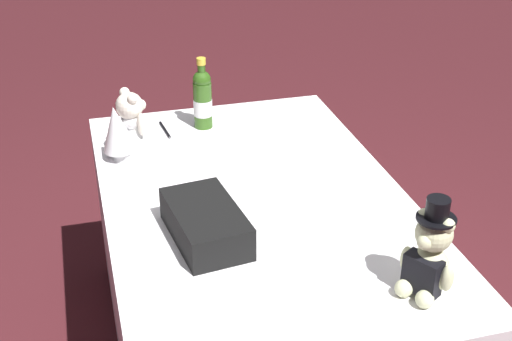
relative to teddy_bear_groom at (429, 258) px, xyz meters
name	(u,v)px	position (x,y,z in m)	size (l,w,h in m)	color
reception_table	(256,290)	(-0.58, -0.29, -0.48)	(1.54, 0.96, 0.74)	white
teddy_bear_groom	(429,258)	(0.00, 0.00, 0.00)	(0.14, 0.14, 0.28)	beige
teddy_bear_bride	(127,129)	(-0.98, -0.65, 0.00)	(0.18, 0.22, 0.25)	white
champagne_bottle	(203,98)	(-1.16, -0.35, 0.01)	(0.07, 0.07, 0.28)	#2C5317
signing_pen	(165,130)	(-1.16, -0.50, -0.10)	(0.15, 0.03, 0.01)	black
gift_case_black	(206,223)	(-0.40, -0.50, -0.06)	(0.35, 0.22, 0.10)	black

